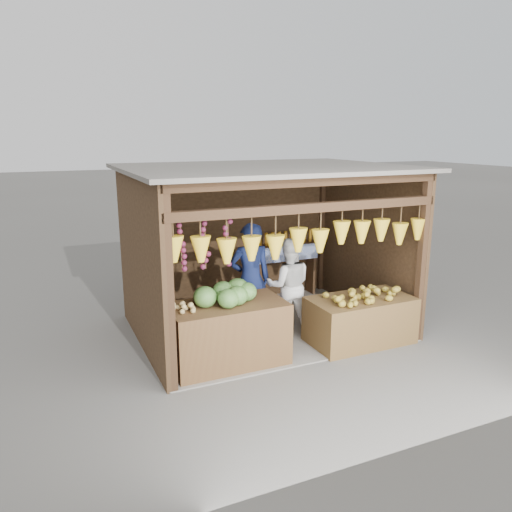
{
  "coord_description": "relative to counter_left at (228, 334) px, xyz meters",
  "views": [
    {
      "loc": [
        -3.3,
        -7.05,
        3.14
      ],
      "look_at": [
        -0.2,
        -0.1,
        1.27
      ],
      "focal_mm": 35.0,
      "sensor_mm": 36.0,
      "label": 1
    }
  ],
  "objects": [
    {
      "name": "ground",
      "position": [
        1.03,
        1.0,
        -0.44
      ],
      "size": [
        80.0,
        80.0,
        0.0
      ],
      "primitive_type": "plane",
      "color": "#514F49",
      "rests_on": "ground"
    },
    {
      "name": "stall_structure",
      "position": [
        1.0,
        0.96,
        1.22
      ],
      "size": [
        4.3,
        3.3,
        2.66
      ],
      "color": "slate",
      "rests_on": "ground"
    },
    {
      "name": "back_shelf",
      "position": [
        2.08,
        2.29,
        0.43
      ],
      "size": [
        1.25,
        0.32,
        1.32
      ],
      "color": "#382314",
      "rests_on": "ground"
    },
    {
      "name": "counter_left",
      "position": [
        0.0,
        0.0,
        0.0
      ],
      "size": [
        1.6,
        0.85,
        0.89
      ],
      "primitive_type": "cube",
      "color": "#452717",
      "rests_on": "ground"
    },
    {
      "name": "counter_right",
      "position": [
        2.13,
        -0.13,
        -0.09
      ],
      "size": [
        1.58,
        0.85,
        0.71
      ],
      "primitive_type": "cube",
      "color": "#50381A",
      "rests_on": "ground"
    },
    {
      "name": "stool",
      "position": [
        -0.71,
        1.14,
        -0.29
      ],
      "size": [
        0.32,
        0.32,
        0.3
      ],
      "primitive_type": "cube",
      "color": "black",
      "rests_on": "ground"
    },
    {
      "name": "man_standing",
      "position": [
        0.71,
        0.84,
        0.47
      ],
      "size": [
        0.71,
        0.52,
        1.82
      ],
      "primitive_type": "imported",
      "rotation": [
        0.0,
        0.0,
        3.01
      ],
      "color": "#131D49",
      "rests_on": "ground"
    },
    {
      "name": "woman_standing",
      "position": [
        1.33,
        0.72,
        0.33
      ],
      "size": [
        0.91,
        0.81,
        1.55
      ],
      "primitive_type": "imported",
      "rotation": [
        0.0,
        0.0,
        2.78
      ],
      "color": "silver",
      "rests_on": "ground"
    },
    {
      "name": "vendor_seated",
      "position": [
        -0.71,
        1.14,
        0.41
      ],
      "size": [
        0.64,
        0.63,
        1.11
      ],
      "primitive_type": "imported",
      "rotation": [
        0.0,
        0.0,
        2.4
      ],
      "color": "#4F3D1F",
      "rests_on": "stool"
    },
    {
      "name": "melon_pile",
      "position": [
        -0.03,
        0.0,
        0.6
      ],
      "size": [
        1.0,
        0.5,
        0.32
      ],
      "primitive_type": null,
      "color": "#174713",
      "rests_on": "counter_left"
    },
    {
      "name": "tanfruit_pile",
      "position": [
        -0.63,
        -0.04,
        0.51
      ],
      "size": [
        0.34,
        0.4,
        0.13
      ],
      "primitive_type": null,
      "color": "#9D8848",
      "rests_on": "counter_left"
    },
    {
      "name": "mango_pile",
      "position": [
        2.13,
        -0.17,
        0.38
      ],
      "size": [
        1.4,
        0.64,
        0.22
      ],
      "primitive_type": null,
      "color": "#B45D18",
      "rests_on": "counter_right"
    }
  ]
}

